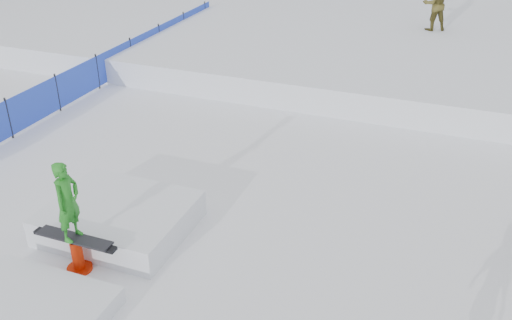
% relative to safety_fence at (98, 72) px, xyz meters
% --- Properties ---
extents(ground, '(120.00, 120.00, 0.00)m').
position_rel_safety_fence_xyz_m(ground, '(6.50, -6.60, -0.55)').
color(ground, white).
extents(snow_midrise, '(50.00, 18.00, 0.80)m').
position_rel_safety_fence_xyz_m(snow_midrise, '(6.50, 9.40, -0.15)').
color(snow_midrise, white).
rests_on(snow_midrise, ground).
extents(safety_fence, '(0.05, 16.00, 1.10)m').
position_rel_safety_fence_xyz_m(safety_fence, '(0.00, 0.00, 0.00)').
color(safety_fence, blue).
rests_on(safety_fence, ground).
extents(walker_olive, '(1.12, 1.03, 1.87)m').
position_rel_safety_fence_xyz_m(walker_olive, '(9.13, 7.66, 1.19)').
color(walker_olive, '#4E461B').
rests_on(walker_olive, snow_midrise).
extents(jib_rail_feature, '(2.60, 4.40, 2.11)m').
position_rel_safety_fence_xyz_m(jib_rail_feature, '(4.85, -7.01, -0.25)').
color(jib_rail_feature, white).
rests_on(jib_rail_feature, ground).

